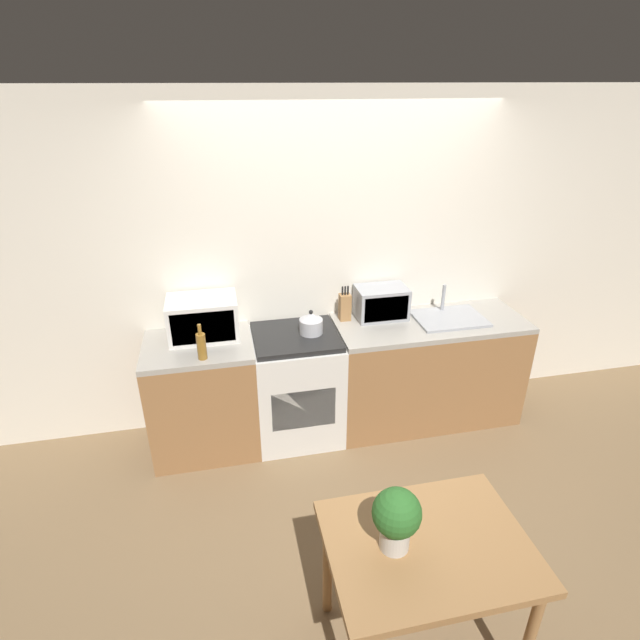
% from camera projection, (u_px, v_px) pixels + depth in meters
% --- Properties ---
extents(ground_plane, '(16.00, 16.00, 0.00)m').
position_uv_depth(ground_plane, '(366.00, 487.00, 3.56)').
color(ground_plane, brown).
extents(wall_back, '(10.00, 0.06, 2.60)m').
position_uv_depth(wall_back, '(333.00, 265.00, 3.93)').
color(wall_back, silver).
rests_on(wall_back, ground_plane).
extents(counter_left_run, '(0.78, 0.62, 0.90)m').
position_uv_depth(counter_left_run, '(204.00, 396.00, 3.79)').
color(counter_left_run, olive).
rests_on(counter_left_run, ground_plane).
extents(counter_right_run, '(1.51, 0.62, 0.90)m').
position_uv_depth(counter_right_run, '(426.00, 370.00, 4.13)').
color(counter_right_run, olive).
rests_on(counter_right_run, ground_plane).
extents(stove_range, '(0.66, 0.62, 0.90)m').
position_uv_depth(stove_range, '(297.00, 385.00, 3.93)').
color(stove_range, silver).
rests_on(stove_range, ground_plane).
extents(kettle, '(0.18, 0.18, 0.19)m').
position_uv_depth(kettle, '(311.00, 323.00, 3.72)').
color(kettle, '#B7B7BC').
rests_on(kettle, stove_range).
extents(microwave, '(0.50, 0.35, 0.30)m').
position_uv_depth(microwave, '(203.00, 318.00, 3.64)').
color(microwave, silver).
rests_on(microwave, counter_left_run).
extents(bottle, '(0.06, 0.06, 0.26)m').
position_uv_depth(bottle, '(201.00, 346.00, 3.37)').
color(bottle, olive).
rests_on(bottle, counter_left_run).
extents(knife_block, '(0.09, 0.08, 0.28)m').
position_uv_depth(knife_block, '(345.00, 307.00, 3.92)').
color(knife_block, '#9E7042').
rests_on(knife_block, counter_right_run).
extents(toaster_oven, '(0.40, 0.26, 0.25)m').
position_uv_depth(toaster_oven, '(381.00, 303.00, 3.95)').
color(toaster_oven, '#999BA0').
rests_on(toaster_oven, counter_right_run).
extents(sink_basin, '(0.54, 0.40, 0.24)m').
position_uv_depth(sink_basin, '(449.00, 317.00, 3.96)').
color(sink_basin, '#999BA0').
rests_on(sink_basin, counter_right_run).
extents(dining_table, '(0.92, 0.69, 0.75)m').
position_uv_depth(dining_table, '(426.00, 558.00, 2.29)').
color(dining_table, '#9E7042').
rests_on(dining_table, ground_plane).
extents(potted_plant, '(0.22, 0.22, 0.31)m').
position_uv_depth(potted_plant, '(396.00, 517.00, 2.15)').
color(potted_plant, beige).
rests_on(potted_plant, dining_table).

